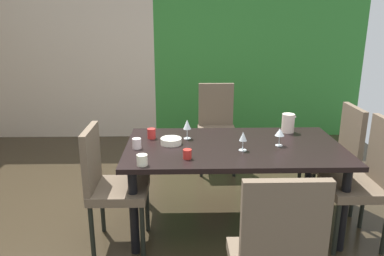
{
  "coord_description": "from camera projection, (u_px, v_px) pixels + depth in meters",
  "views": [
    {
      "loc": [
        0.16,
        -2.73,
        1.78
      ],
      "look_at": [
        0.23,
        0.4,
        0.85
      ],
      "focal_mm": 35.0,
      "sensor_mm": 36.0,
      "label": 1
    }
  ],
  "objects": [
    {
      "name": "ground_plane",
      "position": [
        165.0,
        240.0,
        3.12
      ],
      "size": [
        5.69,
        5.85,
        0.02
      ],
      "primitive_type": "cube",
      "color": "#2F2618"
    },
    {
      "name": "back_panel_interior",
      "position": [
        66.0,
        54.0,
        5.48
      ],
      "size": [
        2.59,
        0.1,
        2.53
      ],
      "primitive_type": "cube",
      "color": "beige",
      "rests_on": "ground_plane"
    },
    {
      "name": "garden_window_panel",
      "position": [
        259.0,
        53.0,
        5.54
      ],
      "size": [
        3.1,
        0.1,
        2.53
      ],
      "primitive_type": "cube",
      "color": "#327D30",
      "rests_on": "ground_plane"
    },
    {
      "name": "dining_table",
      "position": [
        234.0,
        154.0,
        3.17
      ],
      "size": [
        1.81,
        1.02,
        0.74
      ],
      "color": "black",
      "rests_on": "ground_plane"
    },
    {
      "name": "chair_right_far",
      "position": [
        337.0,
        153.0,
        3.5
      ],
      "size": [
        0.44,
        0.44,
        1.0
      ],
      "rotation": [
        0.0,
        0.0,
        1.57
      ],
      "color": "brown",
      "rests_on": "ground_plane"
    },
    {
      "name": "chair_left_near",
      "position": [
        109.0,
        181.0,
        2.9
      ],
      "size": [
        0.45,
        0.44,
        0.99
      ],
      "rotation": [
        0.0,
        0.0,
        -1.57
      ],
      "color": "brown",
      "rests_on": "ground_plane"
    },
    {
      "name": "chair_head_far",
      "position": [
        216.0,
        123.0,
        4.45
      ],
      "size": [
        0.44,
        0.45,
        1.02
      ],
      "rotation": [
        0.0,
        0.0,
        3.14
      ],
      "color": "brown",
      "rests_on": "ground_plane"
    },
    {
      "name": "chair_right_near",
      "position": [
        366.0,
        176.0,
        2.94
      ],
      "size": [
        0.44,
        0.44,
        1.03
      ],
      "rotation": [
        0.0,
        0.0,
        1.57
      ],
      "color": "brown",
      "rests_on": "ground_plane"
    },
    {
      "name": "wine_glass_south",
      "position": [
        243.0,
        137.0,
        2.99
      ],
      "size": [
        0.06,
        0.06,
        0.16
      ],
      "color": "silver",
      "rests_on": "dining_table"
    },
    {
      "name": "wine_glass_front",
      "position": [
        187.0,
        125.0,
        3.28
      ],
      "size": [
        0.07,
        0.07,
        0.17
      ],
      "color": "silver",
      "rests_on": "dining_table"
    },
    {
      "name": "wine_glass_left",
      "position": [
        280.0,
        133.0,
        3.1
      ],
      "size": [
        0.08,
        0.08,
        0.15
      ],
      "color": "silver",
      "rests_on": "dining_table"
    },
    {
      "name": "serving_bowl_near_shelf",
      "position": [
        171.0,
        141.0,
        3.16
      ],
      "size": [
        0.18,
        0.18,
        0.05
      ],
      "primitive_type": "cylinder",
      "color": "white",
      "rests_on": "dining_table"
    },
    {
      "name": "cup_right",
      "position": [
        187.0,
        154.0,
        2.84
      ],
      "size": [
        0.07,
        0.07,
        0.07
      ],
      "primitive_type": "cylinder",
      "color": "red",
      "rests_on": "dining_table"
    },
    {
      "name": "cup_corner",
      "position": [
        151.0,
        134.0,
        3.31
      ],
      "size": [
        0.07,
        0.07,
        0.09
      ],
      "primitive_type": "cylinder",
      "color": "red",
      "rests_on": "dining_table"
    },
    {
      "name": "cup_center",
      "position": [
        142.0,
        160.0,
        2.71
      ],
      "size": [
        0.08,
        0.08,
        0.08
      ],
      "primitive_type": "cylinder",
      "color": "white",
      "rests_on": "dining_table"
    },
    {
      "name": "cup_east",
      "position": [
        137.0,
        143.0,
        3.06
      ],
      "size": [
        0.07,
        0.07,
        0.08
      ],
      "primitive_type": "cylinder",
      "color": "white",
      "rests_on": "dining_table"
    },
    {
      "name": "pitcher_rear",
      "position": [
        288.0,
        123.0,
        3.48
      ],
      "size": [
        0.13,
        0.12,
        0.18
      ],
      "color": "#FCE4D1",
      "rests_on": "dining_table"
    }
  ]
}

